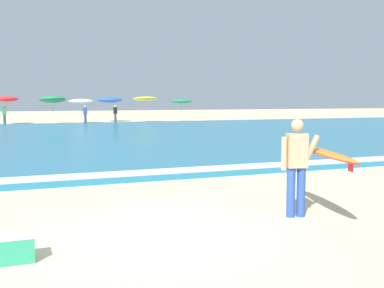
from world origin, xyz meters
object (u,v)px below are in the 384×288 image
Objects in this scene: beach_umbrella_5 at (110,100)px; beachgoer_near_row_mid at (115,113)px; beach_umbrella_4 at (81,101)px; cooler_box at (15,247)px; beach_umbrella_7 at (181,101)px; beach_umbrella_6 at (145,99)px; beachgoer_near_row_left at (4,115)px; surfer_with_board at (310,159)px; beach_umbrella_3 at (53,99)px; beach_umbrella_2 at (6,99)px; beachgoer_near_row_right at (85,114)px.

beach_umbrella_5 is 2.71m from beachgoer_near_row_mid.
beach_umbrella_4 reaches higher than cooler_box.
beach_umbrella_6 is at bearing 171.55° from beach_umbrella_7.
beachgoer_near_row_left is at bearing 179.53° from beachgoer_near_row_mid.
beach_umbrella_5 is at bearing 14.54° from beachgoer_near_row_left.
beachgoer_near_row_left is at bearing 99.81° from surfer_with_board.
beachgoer_near_row_mid is at bearing -89.71° from beach_umbrella_5.
beach_umbrella_3 is 1.07× the size of beach_umbrella_5.
beach_umbrella_3 is at bearing -2.10° from beachgoer_near_row_left.
surfer_with_board is 1.03× the size of beach_umbrella_6.
beachgoer_near_row_left is 9.09m from beachgoer_near_row_mid.
beach_umbrella_3 is 5.84m from beach_umbrella_5.
beach_umbrella_3 reaches higher than beach_umbrella_2.
beachgoer_near_row_left is (-5.78, 33.44, -0.19)m from surfer_with_board.
surfer_with_board is at bearing -80.19° from beachgoer_near_row_left.
surfer_with_board is 1.00× the size of beach_umbrella_3.
surfer_with_board is 32.45m from beachgoer_near_row_right.
beach_umbrella_7 is 36.69m from cooler_box.
beach_umbrella_4 is at bearing 89.33° from surfer_with_board.
beach_umbrella_7 reaches higher than surfer_with_board.
beach_umbrella_2 is (-5.63, 34.52, 1.09)m from surfer_with_board.
beach_umbrella_3 is 11.42m from beach_umbrella_7.
beachgoer_near_row_right is (6.20, -2.08, -1.28)m from beach_umbrella_2.
beach_umbrella_5 is 4.48m from beachgoer_near_row_right.
beach_umbrella_3 is 2.97m from beachgoer_near_row_right.
beach_umbrella_5 is 1.06× the size of beach_umbrella_7.
beach_umbrella_5 is at bearing 90.29° from beachgoer_near_row_mid.
beach_umbrella_6 is 3.11m from beachgoer_near_row_mid.
beach_umbrella_7 is at bearing -1.61° from beachgoer_near_row_mid.
beachgoer_near_row_mid is 3.23× the size of cooler_box.
surfer_with_board is 1.07× the size of beach_umbrella_5.
beach_umbrella_7 is at bearing 74.14° from surfer_with_board.
beach_umbrella_6 is at bearing 1.18° from beachgoer_near_row_left.
beach_umbrella_4 is 3.57m from beach_umbrella_5.
beach_umbrella_2 is 11.78m from beach_umbrella_6.
beachgoer_near_row_right is (6.35, -0.99, 0.00)m from beachgoer_near_row_left.
beachgoer_near_row_mid and beachgoer_near_row_right have the same top height.
beachgoer_near_row_mid is at bearing -6.94° from beach_umbrella_4.
beach_umbrella_5 is 1.47× the size of beachgoer_near_row_mid.
beach_umbrella_4 is 34.72m from cooler_box.
beach_umbrella_3 reaches higher than beach_umbrella_4.
beach_umbrella_3 is at bearing -154.74° from beach_umbrella_5.
beach_umbrella_4 reaches higher than surfer_with_board.
beach_umbrella_7 reaches higher than beachgoer_near_row_left.
beach_umbrella_6 is at bearing 79.70° from surfer_with_board.
beach_umbrella_5 is (8.93, 1.27, -0.08)m from beach_umbrella_2.
beach_umbrella_6 reaches higher than cooler_box.
beach_umbrella_3 is at bearing 85.14° from cooler_box.
beach_umbrella_4 is 6.27m from beachgoer_near_row_left.
beach_umbrella_5 is (2.90, 2.07, 0.11)m from beach_umbrella_4.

